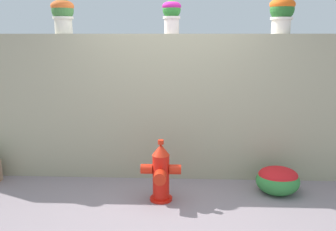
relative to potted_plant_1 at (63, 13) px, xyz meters
name	(u,v)px	position (x,y,z in m)	size (l,w,h in m)	color
ground_plane	(167,205)	(1.44, -1.02, -2.25)	(24.00, 24.00, 0.00)	gray
stone_wall	(170,107)	(1.44, -0.03, -1.26)	(6.75, 0.35, 1.97)	tan
potted_plant_1	(63,13)	(0.00, 0.00, 0.00)	(0.31, 0.31, 0.45)	silver
potted_plant_2	(172,13)	(1.46, -0.06, -0.01)	(0.25, 0.25, 0.42)	silver
potted_plant_3	(282,11)	(2.88, -0.03, 0.01)	(0.33, 0.33, 0.47)	silver
fire_hydrant	(161,173)	(1.36, -0.89, -1.90)	(0.48, 0.39, 0.75)	red
flower_bush_left	(278,179)	(2.82, -0.61, -2.06)	(0.54, 0.49, 0.35)	#34833B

